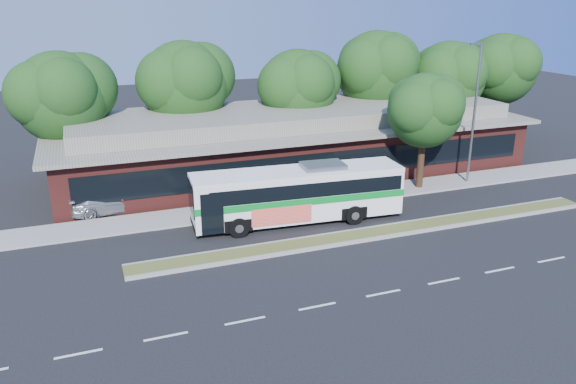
# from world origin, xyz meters

# --- Properties ---
(ground) EXTENTS (120.00, 120.00, 0.00)m
(ground) POSITION_xyz_m (0.00, 0.00, 0.00)
(ground) COLOR black
(ground) RESTS_ON ground
(median_strip) EXTENTS (26.00, 1.10, 0.15)m
(median_strip) POSITION_xyz_m (0.00, 0.60, 0.07)
(median_strip) COLOR #4F5524
(median_strip) RESTS_ON ground
(sidewalk) EXTENTS (44.00, 2.60, 0.12)m
(sidewalk) POSITION_xyz_m (0.00, 6.40, 0.06)
(sidewalk) COLOR gray
(sidewalk) RESTS_ON ground
(parking_lot) EXTENTS (14.00, 12.00, 0.01)m
(parking_lot) POSITION_xyz_m (-18.00, 10.00, 0.01)
(parking_lot) COLOR black
(parking_lot) RESTS_ON ground
(plaza_building) EXTENTS (33.20, 11.20, 4.45)m
(plaza_building) POSITION_xyz_m (0.00, 12.99, 2.13)
(plaza_building) COLOR #5C211D
(plaza_building) RESTS_ON ground
(lamp_post) EXTENTS (0.93, 0.18, 9.07)m
(lamp_post) POSITION_xyz_m (9.56, 6.00, 4.90)
(lamp_post) COLOR slate
(lamp_post) RESTS_ON ground
(tree_bg_a) EXTENTS (6.47, 5.80, 8.63)m
(tree_bg_a) POSITION_xyz_m (-14.58, 15.14, 5.87)
(tree_bg_a) COLOR black
(tree_bg_a) RESTS_ON ground
(tree_bg_b) EXTENTS (6.69, 6.00, 9.00)m
(tree_bg_b) POSITION_xyz_m (-6.57, 16.14, 6.14)
(tree_bg_b) COLOR black
(tree_bg_b) RESTS_ON ground
(tree_bg_c) EXTENTS (6.24, 5.60, 8.26)m
(tree_bg_c) POSITION_xyz_m (1.40, 15.13, 5.59)
(tree_bg_c) COLOR black
(tree_bg_c) RESTS_ON ground
(tree_bg_d) EXTENTS (6.91, 6.20, 9.37)m
(tree_bg_d) POSITION_xyz_m (8.45, 16.15, 6.42)
(tree_bg_d) COLOR black
(tree_bg_d) RESTS_ON ground
(tree_bg_e) EXTENTS (6.47, 5.80, 8.50)m
(tree_bg_e) POSITION_xyz_m (14.42, 15.14, 5.74)
(tree_bg_e) COLOR black
(tree_bg_e) RESTS_ON ground
(tree_bg_f) EXTENTS (6.69, 6.00, 8.92)m
(tree_bg_f) POSITION_xyz_m (20.43, 16.14, 6.06)
(tree_bg_f) COLOR black
(tree_bg_f) RESTS_ON ground
(transit_bus) EXTENTS (11.63, 3.35, 3.22)m
(transit_bus) POSITION_xyz_m (-3.39, 3.65, 1.79)
(transit_bus) COLOR white
(transit_bus) RESTS_ON ground
(sedan) EXTENTS (4.84, 2.54, 1.34)m
(sedan) POSITION_xyz_m (-12.93, 8.76, 0.67)
(sedan) COLOR #ABAEB2
(sedan) RESTS_ON ground
(sidewalk_tree) EXTENTS (5.16, 4.62, 7.38)m
(sidewalk_tree) POSITION_xyz_m (6.33, 6.31, 5.17)
(sidewalk_tree) COLOR black
(sidewalk_tree) RESTS_ON ground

